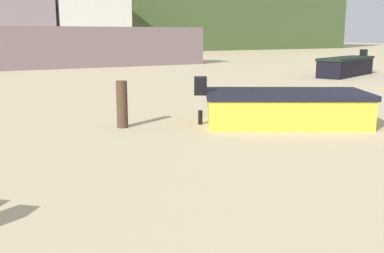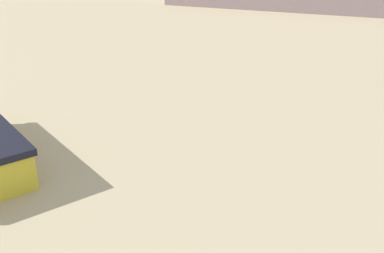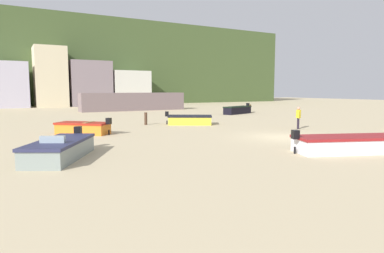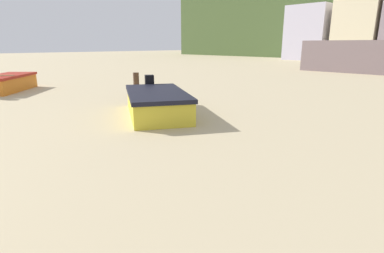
# 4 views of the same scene
# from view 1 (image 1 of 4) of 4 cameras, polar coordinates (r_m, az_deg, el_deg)

# --- Properties ---
(harbor_pier) EXTENTS (14.52, 2.40, 2.46)m
(harbor_pier) POSITION_cam_1_polar(r_m,az_deg,el_deg) (29.79, -12.08, 9.66)
(harbor_pier) COLOR slate
(harbor_pier) RESTS_ON ground
(townhouse_centre) EXTENTS (7.00, 5.73, 7.91)m
(townhouse_centre) POSITION_cam_1_polar(r_m,az_deg,el_deg) (45.77, -21.80, 13.06)
(townhouse_centre) COLOR gray
(townhouse_centre) RESTS_ON ground
(townhouse_right) EXTENTS (6.90, 5.75, 6.37)m
(townhouse_right) POSITION_cam_1_polar(r_m,az_deg,el_deg) (47.37, -12.77, 12.56)
(townhouse_right) COLOR silver
(townhouse_right) RESTS_ON ground
(boat_black_3) EXTENTS (4.67, 2.74, 1.23)m
(boat_black_3) POSITION_cam_1_polar(r_m,az_deg,el_deg) (23.78, 18.62, 7.10)
(boat_black_3) COLOR black
(boat_black_3) RESTS_ON ground
(boat_yellow_5) EXTENTS (3.96, 3.29, 1.08)m
(boat_yellow_5) POSITION_cam_1_polar(r_m,az_deg,el_deg) (10.51, 11.46, 2.32)
(boat_yellow_5) COLOR gold
(boat_yellow_5) RESTS_ON ground
(mooring_post_near_water) EXTENTS (0.28, 0.28, 0.98)m
(mooring_post_near_water) POSITION_cam_1_polar(r_m,az_deg,el_deg) (27.35, 20.50, 7.52)
(mooring_post_near_water) COLOR #4F391C
(mooring_post_near_water) RESTS_ON ground
(mooring_post_mid_beach) EXTENTS (0.24, 0.24, 1.02)m
(mooring_post_mid_beach) POSITION_cam_1_polar(r_m,az_deg,el_deg) (10.06, -8.70, 2.73)
(mooring_post_mid_beach) COLOR #452F22
(mooring_post_mid_beach) RESTS_ON ground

